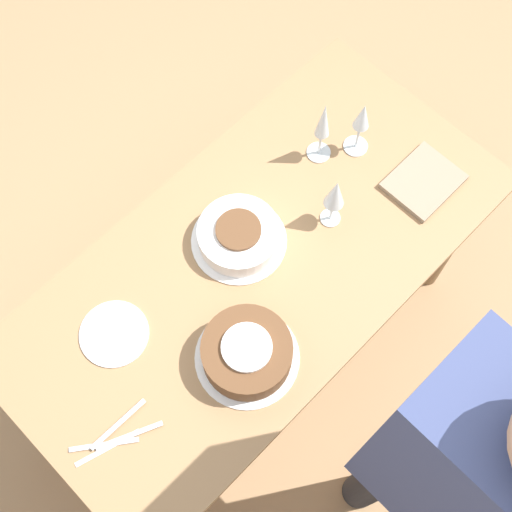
# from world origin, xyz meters

# --- Properties ---
(ground_plane) EXTENTS (12.00, 12.00, 0.00)m
(ground_plane) POSITION_xyz_m (0.00, 0.00, 0.00)
(ground_plane) COLOR #A87F56
(dining_table) EXTENTS (1.44, 0.71, 0.76)m
(dining_table) POSITION_xyz_m (0.00, 0.00, 0.63)
(dining_table) COLOR #9E754C
(dining_table) RESTS_ON ground_plane
(cake_center_white) EXTENTS (0.26, 0.26, 0.08)m
(cake_center_white) POSITION_xyz_m (0.01, 0.08, 0.80)
(cake_center_white) COLOR white
(cake_center_white) RESTS_ON dining_table
(cake_front_chocolate) EXTENTS (0.27, 0.27, 0.10)m
(cake_front_chocolate) POSITION_xyz_m (-0.20, -0.17, 0.81)
(cake_front_chocolate) COLOR white
(cake_front_chocolate) RESTS_ON dining_table
(wine_glass_near) EXTENTS (0.06, 0.06, 0.20)m
(wine_glass_near) POSITION_xyz_m (0.24, -0.05, 0.90)
(wine_glass_near) COLOR silver
(wine_glass_near) RESTS_ON dining_table
(wine_glass_far) EXTENTS (0.07, 0.07, 0.23)m
(wine_glass_far) POSITION_xyz_m (0.37, 0.11, 0.91)
(wine_glass_far) COLOR silver
(wine_glass_far) RESTS_ON dining_table
(wine_glass_extra) EXTENTS (0.07, 0.07, 0.20)m
(wine_glass_extra) POSITION_xyz_m (0.46, 0.05, 0.90)
(wine_glass_extra) COLOR silver
(wine_glass_extra) RESTS_ON dining_table
(dessert_plate_left) EXTENTS (0.18, 0.18, 0.01)m
(dessert_plate_left) POSITION_xyz_m (-0.40, 0.12, 0.76)
(dessert_plate_left) COLOR silver
(dessert_plate_left) RESTS_ON dining_table
(fork_pile) EXTENTS (0.22, 0.12, 0.01)m
(fork_pile) POSITION_xyz_m (-0.57, -0.08, 0.77)
(fork_pile) COLOR silver
(fork_pile) RESTS_ON dining_table
(napkin_stack) EXTENTS (0.20, 0.16, 0.02)m
(napkin_stack) POSITION_xyz_m (0.51, -0.16, 0.77)
(napkin_stack) COLOR gray
(napkin_stack) RESTS_ON dining_table
(person_cutting) EXTENTS (0.23, 0.40, 1.68)m
(person_cutting) POSITION_xyz_m (-0.13, -0.72, 1.02)
(person_cutting) COLOR #232328
(person_cutting) RESTS_ON ground_plane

